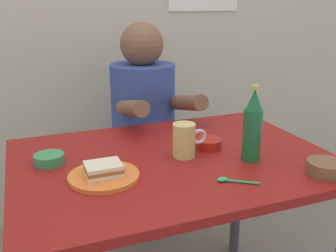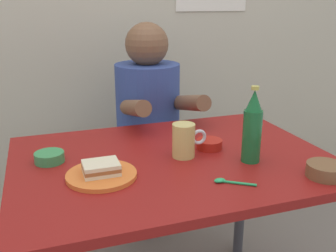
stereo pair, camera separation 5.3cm
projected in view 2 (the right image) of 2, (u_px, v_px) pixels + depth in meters
dining_table at (173, 181)px, 1.38m from camera, size 1.10×0.80×0.74m
stool at (149, 179)px, 2.07m from camera, size 0.34×0.34×0.45m
person_seated at (148, 105)px, 1.93m from camera, size 0.33×0.56×0.72m
plate_orange at (102, 175)px, 1.19m from camera, size 0.22×0.22×0.01m
sandwich at (101, 168)px, 1.19m from camera, size 0.11×0.09×0.04m
beer_mug at (184, 140)px, 1.34m from camera, size 0.13×0.08×0.12m
beer_bottle at (252, 128)px, 1.28m from camera, size 0.06×0.06×0.26m
dip_bowl_green at (49, 157)px, 1.30m from camera, size 0.10×0.10×0.03m
sambal_bowl_red at (209, 144)px, 1.42m from camera, size 0.10×0.10×0.03m
condiment_bowl_brown at (326, 170)px, 1.19m from camera, size 0.12×0.12×0.04m
spoon at (227, 181)px, 1.16m from camera, size 0.11×0.08×0.01m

